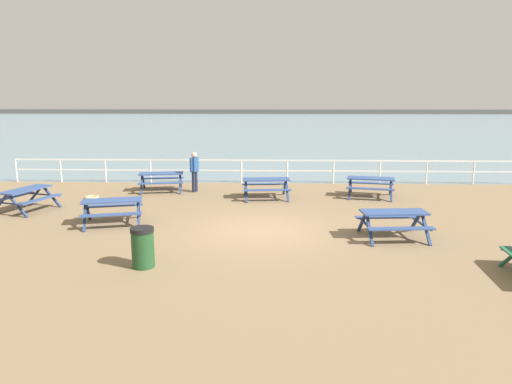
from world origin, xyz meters
TOP-DOWN VIEW (x-y plane):
  - ground_plane at (0.00, 0.00)m, footprint 30.00×24.00m
  - sea_band at (0.00, 52.75)m, footprint 142.00×90.00m
  - distant_shoreline at (0.00, 95.75)m, footprint 142.00×6.00m
  - seaward_railing at (-0.00, 7.75)m, footprint 23.07×0.07m
  - picnic_table_near_left at (4.22, 4.84)m, footprint 2.07×1.85m
  - picnic_table_near_right at (-4.27, 5.76)m, footprint 2.02×1.79m
  - picnic_table_mid_centre at (3.74, -0.69)m, footprint 1.91×1.67m
  - picnic_table_far_left at (-8.17, 2.18)m, footprint 1.96×2.16m
  - picnic_table_far_right at (-4.61, 0.54)m, footprint 2.12×1.90m
  - picnic_table_corner at (0.11, 4.48)m, footprint 1.94×1.69m
  - visitor at (-2.86, 5.68)m, footprint 0.34×0.49m
  - litter_bin at (-2.66, -3.20)m, footprint 0.55×0.55m
  - rope_coil at (-6.65, 4.17)m, footprint 0.55×0.55m

SIDE VIEW (x-z plane):
  - ground_plane at x=0.00m, z-range -0.20..0.00m
  - sea_band at x=0.00m, z-range 0.00..0.00m
  - distant_shoreline at x=0.00m, z-range -0.90..0.90m
  - rope_coil at x=-6.65m, z-range 0.00..0.11m
  - litter_bin at x=-2.66m, z-range 0.00..0.95m
  - picnic_table_near_left at x=4.22m, z-range 0.19..0.98m
  - picnic_table_near_right at x=-4.27m, z-range 0.19..0.98m
  - picnic_table_mid_centre at x=3.74m, z-range 0.19..0.98m
  - picnic_table_far_left at x=-8.17m, z-range 0.19..0.98m
  - picnic_table_far_right at x=-4.61m, z-range 0.19..0.98m
  - picnic_table_corner at x=0.11m, z-range 0.19..0.98m
  - seaward_railing at x=0.00m, z-range 0.22..1.30m
  - visitor at x=-2.86m, z-range 0.12..1.78m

